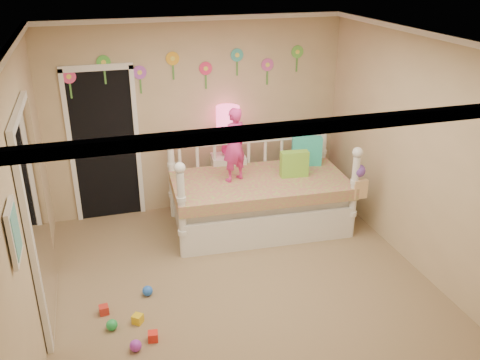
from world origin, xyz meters
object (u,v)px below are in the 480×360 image
object	(u,v)px
daybed	(259,183)
nightstand	(228,181)
child	(234,145)
table_lamp	(228,124)

from	to	relation	value
daybed	nightstand	distance (m)	0.76
child	table_lamp	world-z (taller)	child
child	nightstand	world-z (taller)	child
daybed	child	distance (m)	0.63
child	table_lamp	size ratio (longest dim) A/B	1.36
daybed	table_lamp	size ratio (longest dim) A/B	3.25
nightstand	daybed	bearing A→B (deg)	-65.98
nightstand	table_lamp	size ratio (longest dim) A/B	1.10
table_lamp	nightstand	bearing A→B (deg)	90.00
daybed	child	world-z (taller)	child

